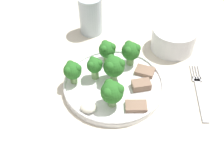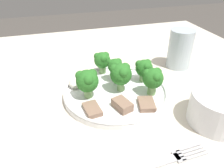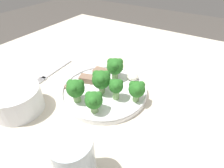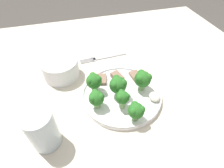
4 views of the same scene
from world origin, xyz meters
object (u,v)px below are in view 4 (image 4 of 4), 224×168
object	(u,v)px
dinner_plate	(122,94)
drinking_glass	(43,131)
fork	(104,57)
cream_bowl	(61,69)

from	to	relation	value
dinner_plate	drinking_glass	distance (m)	0.25
dinner_plate	drinking_glass	world-z (taller)	drinking_glass
fork	drinking_glass	world-z (taller)	drinking_glass
fork	drinking_glass	distance (m)	0.38
fork	cream_bowl	distance (m)	0.18
fork	dinner_plate	bearing A→B (deg)	-178.20
dinner_plate	cream_bowl	bearing A→B (deg)	49.24
dinner_plate	fork	bearing A→B (deg)	1.80
fork	drinking_glass	bearing A→B (deg)	144.35
cream_bowl	drinking_glass	distance (m)	0.25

